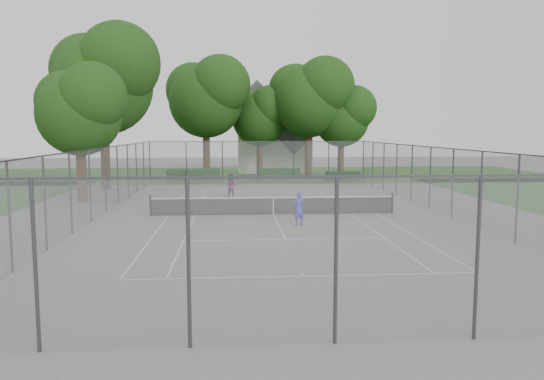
{
  "coord_description": "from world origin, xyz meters",
  "views": [
    {
      "loc": [
        -2.08,
        -27.52,
        4.43
      ],
      "look_at": [
        0.0,
        1.0,
        1.2
      ],
      "focal_mm": 35.0,
      "sensor_mm": 36.0,
      "label": 1
    }
  ],
  "objects": [
    {
      "name": "tree_far_right",
      "position": [
        8.16,
        22.0,
        5.89
      ],
      "size": [
        5.97,
        5.45,
        8.58
      ],
      "color": "#372114",
      "rests_on": "ground"
    },
    {
      "name": "hedge_right",
      "position": [
        7.43,
        17.88,
        0.44
      ],
      "size": [
        2.92,
        1.07,
        0.88
      ],
      "primitive_type": "cube",
      "color": "#143F14",
      "rests_on": "ground"
    },
    {
      "name": "tree_far_left",
      "position": [
        -4.44,
        21.49,
        7.66
      ],
      "size": [
        7.75,
        7.08,
        11.15
      ],
      "color": "#372114",
      "rests_on": "ground"
    },
    {
      "name": "tree_side_front",
      "position": [
        -11.44,
        6.04,
        5.85
      ],
      "size": [
        5.92,
        5.41,
        8.52
      ],
      "color": "#372114",
      "rests_on": "ground"
    },
    {
      "name": "girl_player",
      "position": [
        0.95,
        -3.18,
        0.79
      ],
      "size": [
        0.67,
        0.57,
        1.57
      ],
      "primitive_type": "imported",
      "rotation": [
        0.0,
        0.0,
        3.53
      ],
      "color": "#3437C5",
      "rests_on": "ground"
    },
    {
      "name": "house",
      "position": [
        2.22,
        29.17,
        3.81
      ],
      "size": [
        7.6,
        5.89,
        9.46
      ],
      "color": "silver",
      "rests_on": "ground"
    },
    {
      "name": "tennis_net",
      "position": [
        0.0,
        0.0,
        0.51
      ],
      "size": [
        12.87,
        0.1,
        1.1
      ],
      "color": "black",
      "rests_on": "ground"
    },
    {
      "name": "perimeter_fence",
      "position": [
        0.0,
        0.0,
        1.81
      ],
      "size": [
        18.08,
        34.08,
        3.52
      ],
      "color": "#38383D",
      "rests_on": "ground"
    },
    {
      "name": "tree_far_midleft",
      "position": [
        0.54,
        23.65,
        5.96
      ],
      "size": [
        6.04,
        5.51,
        8.68
      ],
      "color": "#372114",
      "rests_on": "ground"
    },
    {
      "name": "court_markings",
      "position": [
        0.0,
        0.0,
        0.01
      ],
      "size": [
        11.03,
        23.83,
        0.01
      ],
      "color": "silver",
      "rests_on": "ground"
    },
    {
      "name": "tree_side_back",
      "position": [
        -11.55,
        12.91,
        8.38
      ],
      "size": [
        8.48,
        7.74,
        12.19
      ],
      "color": "#372114",
      "rests_on": "ground"
    },
    {
      "name": "grass_far",
      "position": [
        0.0,
        26.0,
        0.0
      ],
      "size": [
        60.0,
        20.0,
        0.0
      ],
      "primitive_type": "cube",
      "color": "#214B15",
      "rests_on": "ground"
    },
    {
      "name": "hedge_left",
      "position": [
        -5.49,
        17.94,
        0.56
      ],
      "size": [
        4.49,
        1.35,
        1.12
      ],
      "primitive_type": "cube",
      "color": "#143F14",
      "rests_on": "ground"
    },
    {
      "name": "woman_player",
      "position": [
        -2.24,
        7.0,
        0.79
      ],
      "size": [
        0.93,
        0.83,
        1.57
      ],
      "primitive_type": "imported",
      "rotation": [
        0.0,
        0.0,
        -0.37
      ],
      "color": "#742666",
      "rests_on": "ground"
    },
    {
      "name": "ground",
      "position": [
        0.0,
        0.0,
        0.0
      ],
      "size": [
        120.0,
        120.0,
        0.0
      ],
      "primitive_type": "plane",
      "color": "slate",
      "rests_on": "ground"
    },
    {
      "name": "tree_far_midright",
      "position": [
        5.06,
        21.93,
        7.67
      ],
      "size": [
        7.77,
        7.09,
        11.16
      ],
      "color": "#372114",
      "rests_on": "ground"
    },
    {
      "name": "hedge_mid",
      "position": [
        1.92,
        18.5,
        0.57
      ],
      "size": [
        3.61,
        1.03,
        1.13
      ],
      "primitive_type": "cube",
      "color": "#143F14",
      "rests_on": "ground"
    }
  ]
}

